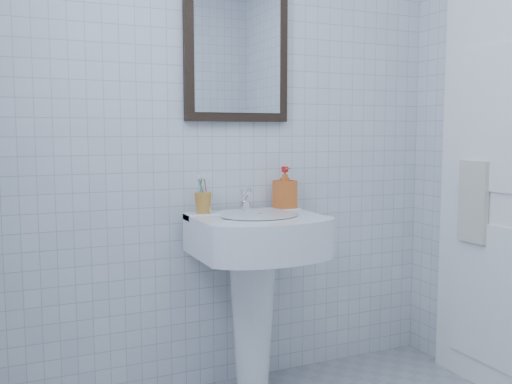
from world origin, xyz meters
name	(u,v)px	position (x,y,z in m)	size (l,w,h in m)	color
wall_back	(226,119)	(0.00, 1.20, 1.25)	(2.20, 0.02, 2.50)	silver
washbasin	(255,274)	(0.05, 0.99, 0.57)	(0.55, 0.40, 0.84)	white
faucet	(246,202)	(0.05, 1.09, 0.88)	(0.04, 0.10, 0.11)	white
toothbrush_cup	(203,203)	(-0.15, 1.10, 0.88)	(0.08, 0.08, 0.09)	#BE7F2D
soap_dispenser	(285,188)	(0.26, 1.11, 0.93)	(0.09, 0.09, 0.19)	red
wall_mirror	(237,53)	(0.05, 1.18, 1.55)	(0.50, 0.04, 0.62)	black
bathroom_door	(510,176)	(1.08, 0.55, 1.00)	(0.04, 0.80, 2.00)	white
towel_ring	(478,163)	(1.06, 0.72, 1.05)	(0.18, 0.18, 0.01)	white
hand_towel	(473,202)	(1.04, 0.72, 0.87)	(0.03, 0.16, 0.38)	silver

